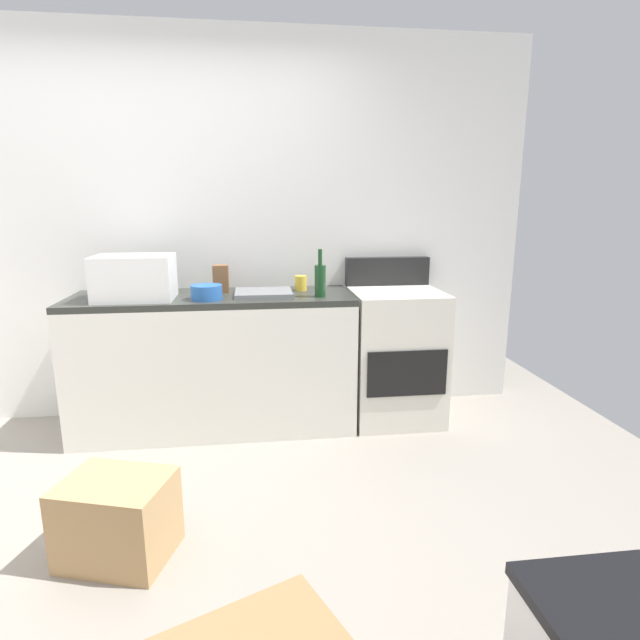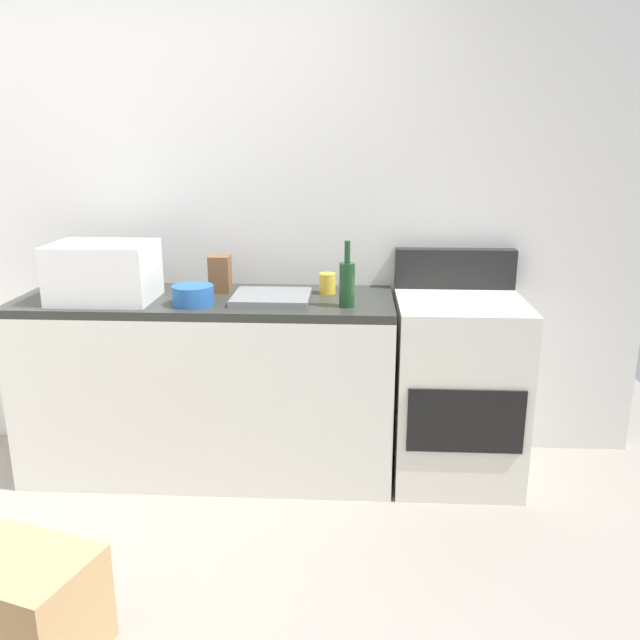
# 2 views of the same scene
# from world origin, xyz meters

# --- Properties ---
(ground_plane) EXTENTS (6.00, 6.00, 0.00)m
(ground_plane) POSITION_xyz_m (0.00, 0.00, 0.00)
(ground_plane) COLOR gray
(wall_back) EXTENTS (5.00, 0.10, 2.60)m
(wall_back) POSITION_xyz_m (0.00, 1.55, 1.30)
(wall_back) COLOR silver
(wall_back) RESTS_ON ground_plane
(kitchen_counter) EXTENTS (1.80, 0.60, 0.90)m
(kitchen_counter) POSITION_xyz_m (0.30, 1.20, 0.45)
(kitchen_counter) COLOR silver
(kitchen_counter) RESTS_ON ground_plane
(stove_oven) EXTENTS (0.60, 0.61, 1.10)m
(stove_oven) POSITION_xyz_m (1.52, 1.21, 0.47)
(stove_oven) COLOR silver
(stove_oven) RESTS_ON ground_plane
(microwave) EXTENTS (0.46, 0.34, 0.27)m
(microwave) POSITION_xyz_m (-0.15, 1.11, 1.04)
(microwave) COLOR white
(microwave) RESTS_ON kitchen_counter
(sink_basin) EXTENTS (0.36, 0.32, 0.03)m
(sink_basin) POSITION_xyz_m (0.63, 1.15, 0.92)
(sink_basin) COLOR slate
(sink_basin) RESTS_ON kitchen_counter
(wine_bottle) EXTENTS (0.07, 0.07, 0.30)m
(wine_bottle) POSITION_xyz_m (0.98, 1.06, 1.01)
(wine_bottle) COLOR #193F1E
(wine_bottle) RESTS_ON kitchen_counter
(coffee_mug) EXTENTS (0.08, 0.08, 0.10)m
(coffee_mug) POSITION_xyz_m (0.88, 1.31, 0.95)
(coffee_mug) COLOR gold
(coffee_mug) RESTS_ON kitchen_counter
(knife_block) EXTENTS (0.10, 0.10, 0.18)m
(knife_block) POSITION_xyz_m (0.35, 1.31, 0.99)
(knife_block) COLOR brown
(knife_block) RESTS_ON kitchen_counter
(mixing_bowl) EXTENTS (0.19, 0.19, 0.09)m
(mixing_bowl) POSITION_xyz_m (0.28, 1.05, 0.95)
(mixing_bowl) COLOR #2659A5
(mixing_bowl) RESTS_ON kitchen_counter
(cardboard_box_medium) EXTENTS (0.51, 0.45, 0.35)m
(cardboard_box_medium) POSITION_xyz_m (-0.03, -0.09, 0.18)
(cardboard_box_medium) COLOR tan
(cardboard_box_medium) RESTS_ON ground_plane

